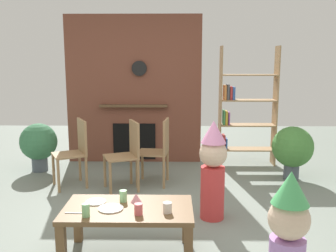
{
  "coord_description": "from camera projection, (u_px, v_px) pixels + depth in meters",
  "views": [
    {
      "loc": [
        0.21,
        -3.53,
        1.67
      ],
      "look_at": [
        0.15,
        0.4,
        0.98
      ],
      "focal_mm": 39.81,
      "sensor_mm": 36.0,
      "label": 1
    }
  ],
  "objects": [
    {
      "name": "brick_fireplace_feature",
      "position": [
        134.0,
        90.0,
        6.13
      ],
      "size": [
        2.2,
        0.28,
        2.4
      ],
      "color": "brown",
      "rests_on": "ground_plane"
    },
    {
      "name": "coffee_table",
      "position": [
        128.0,
        215.0,
        3.17
      ],
      "size": [
        1.1,
        0.61,
        0.44
      ],
      "color": "brown",
      "rests_on": "ground_plane"
    },
    {
      "name": "paper_plate_rear",
      "position": [
        111.0,
        208.0,
        3.12
      ],
      "size": [
        0.21,
        0.21,
        0.01
      ],
      "primitive_type": "cylinder",
      "color": "white",
      "rests_on": "coffee_table"
    },
    {
      "name": "ground_plane",
      "position": [
        153.0,
        228.0,
        3.77
      ],
      "size": [
        12.0,
        12.0,
        0.0
      ],
      "primitive_type": "plane",
      "color": "gray"
    },
    {
      "name": "paper_plate_front",
      "position": [
        96.0,
        202.0,
        3.26
      ],
      "size": [
        0.18,
        0.18,
        0.01
      ],
      "primitive_type": "cylinder",
      "color": "white",
      "rests_on": "coffee_table"
    },
    {
      "name": "potted_plant_short",
      "position": [
        39.0,
        143.0,
        5.66
      ],
      "size": [
        0.56,
        0.56,
        0.74
      ],
      "color": "#4C5660",
      "rests_on": "ground_plane"
    },
    {
      "name": "dining_chair_right",
      "position": [
        159.0,
        148.0,
        5.03
      ],
      "size": [
        0.44,
        0.44,
        0.9
      ],
      "rotation": [
        0.0,
        0.0,
        3.03
      ],
      "color": "#9E7A51",
      "rests_on": "ground_plane"
    },
    {
      "name": "child_in_pink",
      "position": [
        213.0,
        168.0,
        3.92
      ],
      "size": [
        0.29,
        0.29,
        1.06
      ],
      "rotation": [
        0.0,
        0.0,
        -2.36
      ],
      "color": "#D13838",
      "rests_on": "ground_plane"
    },
    {
      "name": "child_with_cone_hat",
      "position": [
        288.0,
        239.0,
        2.43
      ],
      "size": [
        0.27,
        0.27,
        0.98
      ],
      "rotation": [
        0.0,
        0.0,
        2.58
      ],
      "color": "#B27FCC",
      "rests_on": "ground_plane"
    },
    {
      "name": "paper_cup_far_left",
      "position": [
        138.0,
        209.0,
        3.0
      ],
      "size": [
        0.07,
        0.07,
        0.09
      ],
      "primitive_type": "cylinder",
      "color": "#E5666B",
      "rests_on": "coffee_table"
    },
    {
      "name": "paper_cup_near_left",
      "position": [
        86.0,
        210.0,
        2.96
      ],
      "size": [
        0.06,
        0.06,
        0.11
      ],
      "primitive_type": "cylinder",
      "color": "#8CD18C",
      "rests_on": "coffee_table"
    },
    {
      "name": "paper_cup_center",
      "position": [
        123.0,
        196.0,
        3.28
      ],
      "size": [
        0.07,
        0.07,
        0.1
      ],
      "primitive_type": "cylinder",
      "color": "#8CD18C",
      "rests_on": "coffee_table"
    },
    {
      "name": "paper_cup_near_right",
      "position": [
        167.0,
        208.0,
        3.04
      ],
      "size": [
        0.07,
        0.07,
        0.09
      ],
      "primitive_type": "cylinder",
      "color": "silver",
      "rests_on": "coffee_table"
    },
    {
      "name": "dining_chair_middle",
      "position": [
        128.0,
        151.0,
        4.84
      ],
      "size": [
        0.52,
        0.52,
        0.9
      ],
      "rotation": [
        0.0,
        0.0,
        3.51
      ],
      "color": "#9E7A51",
      "rests_on": "ground_plane"
    },
    {
      "name": "bookshelf",
      "position": [
        243.0,
        109.0,
        5.96
      ],
      "size": [
        0.9,
        0.28,
        1.9
      ],
      "color": "#9E7A51",
      "rests_on": "ground_plane"
    },
    {
      "name": "dining_chair_left",
      "position": [
        76.0,
        149.0,
        4.97
      ],
      "size": [
        0.54,
        0.54,
        0.9
      ],
      "rotation": [
        0.0,
        0.0,
        3.62
      ],
      "color": "#9E7A51",
      "rests_on": "ground_plane"
    },
    {
      "name": "birthday_cake_slice",
      "position": [
        136.0,
        198.0,
        3.26
      ],
      "size": [
        0.1,
        0.1,
        0.08
      ],
      "primitive_type": "cone",
      "color": "pink",
      "rests_on": "coffee_table"
    },
    {
      "name": "potted_plant_tall",
      "position": [
        293.0,
        148.0,
        5.26
      ],
      "size": [
        0.58,
        0.58,
        0.76
      ],
      "color": "#4C5660",
      "rests_on": "ground_plane"
    },
    {
      "name": "table_fork",
      "position": [
        74.0,
        213.0,
        3.03
      ],
      "size": [
        0.15,
        0.02,
        0.01
      ],
      "primitive_type": "cube",
      "rotation": [
        0.0,
        0.0,
        3.1
      ],
      "color": "silver",
      "rests_on": "coffee_table"
    }
  ]
}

